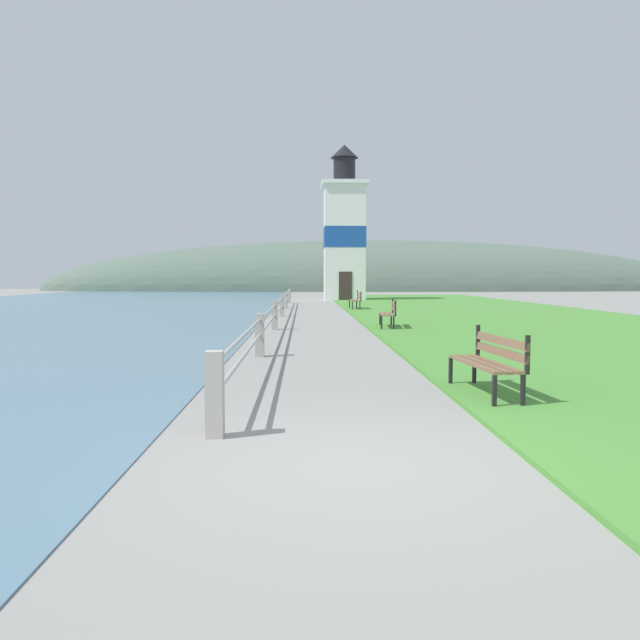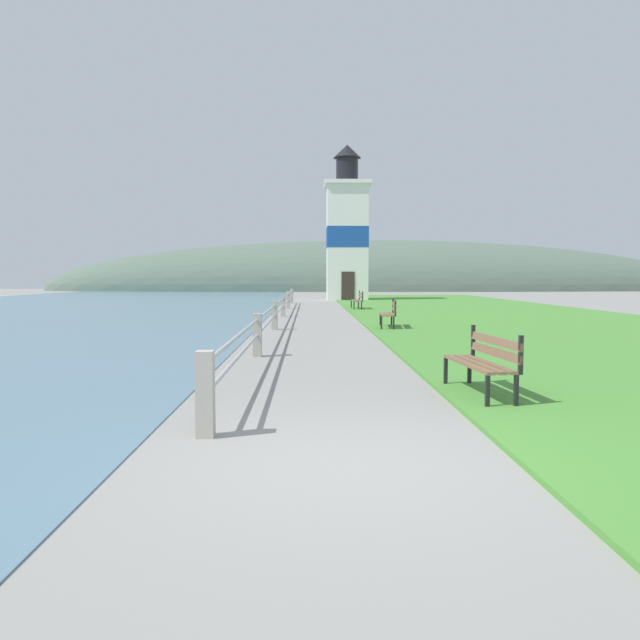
{
  "view_description": "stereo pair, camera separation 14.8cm",
  "coord_description": "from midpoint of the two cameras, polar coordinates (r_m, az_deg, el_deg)",
  "views": [
    {
      "loc": [
        -0.49,
        -5.39,
        1.67
      ],
      "look_at": [
        0.01,
        14.16,
        0.3
      ],
      "focal_mm": 35.0,
      "sensor_mm": 36.0,
      "label": 1
    },
    {
      "loc": [
        -0.34,
        -5.4,
        1.67
      ],
      "look_at": [
        0.01,
        14.16,
        0.3
      ],
      "focal_mm": 35.0,
      "sensor_mm": 36.0,
      "label": 2
    }
  ],
  "objects": [
    {
      "name": "park_bench_near",
      "position": [
        8.87,
        15.25,
        -3.46
      ],
      "size": [
        0.63,
        1.76,
        0.94
      ],
      "rotation": [
        0.0,
        0.0,
        3.23
      ],
      "color": "brown",
      "rests_on": "ground_plane"
    },
    {
      "name": "park_bench_far",
      "position": [
        31.32,
        3.64,
        1.92
      ],
      "size": [
        0.49,
        1.76,
        0.94
      ],
      "rotation": [
        0.0,
        0.0,
        3.15
      ],
      "color": "brown",
      "rests_on": "ground_plane"
    },
    {
      "name": "grass_verge",
      "position": [
        26.45,
        16.43,
        0.29
      ],
      "size": [
        12.0,
        59.35,
        0.06
      ],
      "color": "#4C8E38",
      "rests_on": "ground_plane"
    },
    {
      "name": "lighthouse",
      "position": [
        44.23,
        2.57,
        7.88
      ],
      "size": [
        3.22,
        3.22,
        10.83
      ],
      "color": "white",
      "rests_on": "ground_plane"
    },
    {
      "name": "distant_hillside",
      "position": [
        75.45,
        5.39,
        2.71
      ],
      "size": [
        80.0,
        16.0,
        12.0
      ],
      "color": "#566B5B",
      "rests_on": "ground_plane"
    },
    {
      "name": "seawall_railing",
      "position": [
        22.76,
        -3.54,
        1.16
      ],
      "size": [
        0.18,
        32.81,
        0.9
      ],
      "color": "#A8A399",
      "rests_on": "ground_plane"
    },
    {
      "name": "ground_plane",
      "position": [
        5.66,
        3.3,
        -13.13
      ],
      "size": [
        160.0,
        160.0,
        0.0
      ],
      "primitive_type": "plane",
      "color": "gray"
    },
    {
      "name": "park_bench_midway",
      "position": [
        19.95,
        6.59,
        0.73
      ],
      "size": [
        0.63,
        1.76,
        0.94
      ],
      "rotation": [
        0.0,
        0.0,
        3.05
      ],
      "color": "brown",
      "rests_on": "ground_plane"
    }
  ]
}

